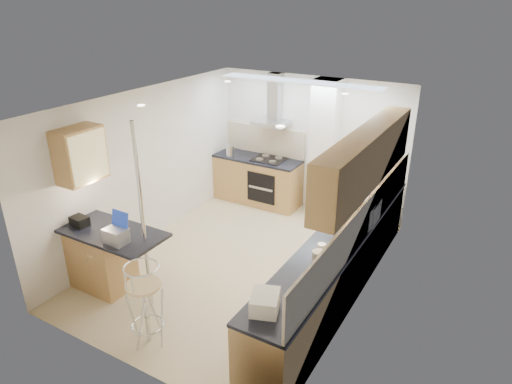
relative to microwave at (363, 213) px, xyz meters
The scene contains 16 objects.
ground 2.01m from the microwave, 163.99° to the right, with size 4.80×4.80×0.00m, color beige.
room_shell 1.39m from the microwave, behind, with size 3.64×4.84×2.51m.
right_counter 0.78m from the microwave, 105.90° to the right, with size 0.63×4.40×0.92m.
back_counter 3.12m from the microwave, 147.73° to the left, with size 1.70×0.63×0.92m.
peninsula 3.41m from the microwave, 145.18° to the right, with size 1.47×0.72×0.94m.
microwave is the anchor object (origin of this frame).
laptop 3.24m from the microwave, 139.62° to the right, with size 0.28×0.21×0.19m, color #AAACB2.
bag 3.81m from the microwave, 148.17° to the right, with size 0.24×0.17×0.13m, color black.
bar_stool_near 3.60m from the microwave, 144.96° to the right, with size 0.36×0.36×0.89m, color #DEB577, non-canonical shape.
bar_stool_end 3.05m from the microwave, 124.79° to the right, with size 0.43×0.43×1.05m, color #DEB577, non-canonical shape.
jar_a 0.72m from the microwave, 93.78° to the left, with size 0.12×0.12×0.17m, color white.
jar_b 0.39m from the microwave, 91.60° to the left, with size 0.11×0.11×0.17m, color white.
jar_c 1.30m from the microwave, 94.34° to the right, with size 0.14×0.14×0.19m, color #AFA38C.
jar_d 1.03m from the microwave, 99.69° to the right, with size 0.10×0.10×0.12m, color white.
bread_bin 2.31m from the microwave, 95.88° to the right, with size 0.27×0.34×0.18m, color white.
kettle 3.41m from the microwave, 155.00° to the left, with size 0.16×0.16×0.22m, color #B6B8BB.
Camera 1 is at (3.17, -5.05, 3.80)m, focal length 32.00 mm.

